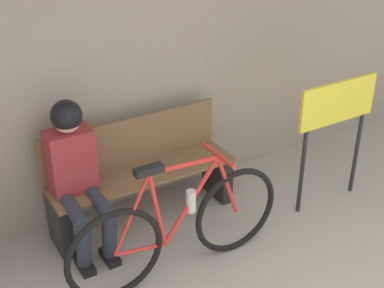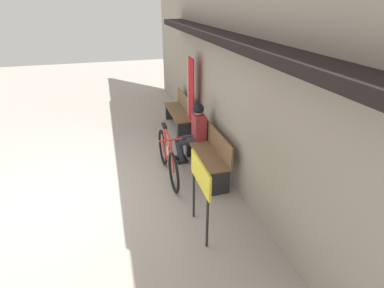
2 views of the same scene
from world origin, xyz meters
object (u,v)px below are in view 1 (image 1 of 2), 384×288
at_px(park_bench_near, 141,175).
at_px(bicycle, 179,228).
at_px(person_seated, 76,168).
at_px(signboard, 337,114).

xyz_separation_m(park_bench_near, bicycle, (-0.07, -0.76, -0.01)).
height_order(park_bench_near, person_seated, person_seated).
distance_m(bicycle, signboard, 1.65).
distance_m(person_seated, signboard, 2.14).
height_order(bicycle, person_seated, person_seated).
bearing_deg(park_bench_near, person_seated, -169.41).
height_order(person_seated, signboard, person_seated).
distance_m(park_bench_near, signboard, 1.69).
relative_size(park_bench_near, person_seated, 1.28).
xyz_separation_m(park_bench_near, person_seated, (-0.57, -0.11, 0.30)).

